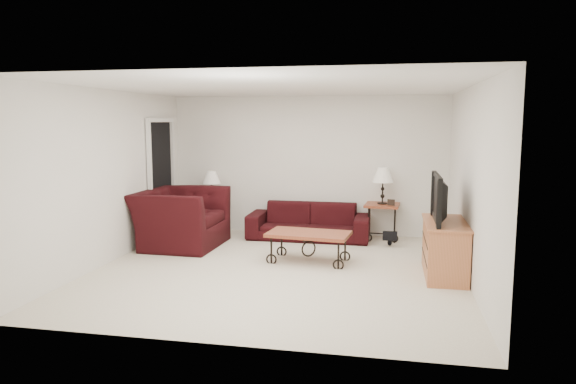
{
  "coord_description": "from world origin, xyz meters",
  "views": [
    {
      "loc": [
        1.51,
        -6.88,
        2.04
      ],
      "look_at": [
        0.0,
        0.7,
        1.0
      ],
      "focal_mm": 32.58,
      "sensor_mm": 36.0,
      "label": 1
    }
  ],
  "objects_px": {
    "coffee_table": "(309,247)",
    "television": "(445,198)",
    "sofa": "(309,221)",
    "lamp_left": "(212,187)",
    "backpack": "(390,232)",
    "lamp_right": "(383,186)",
    "armchair": "(181,218)",
    "side_table_right": "(382,222)",
    "tv_stand": "(445,249)",
    "side_table_left": "(212,217)"
  },
  "relations": [
    {
      "from": "coffee_table",
      "to": "lamp_left",
      "type": "bearing_deg",
      "value": 140.72
    },
    {
      "from": "armchair",
      "to": "television",
      "type": "relative_size",
      "value": 1.32
    },
    {
      "from": "sofa",
      "to": "television",
      "type": "height_order",
      "value": "television"
    },
    {
      "from": "tv_stand",
      "to": "television",
      "type": "relative_size",
      "value": 1.12
    },
    {
      "from": "backpack",
      "to": "side_table_right",
      "type": "bearing_deg",
      "value": 103.38
    },
    {
      "from": "sofa",
      "to": "television",
      "type": "distance_m",
      "value": 2.89
    },
    {
      "from": "side_table_right",
      "to": "tv_stand",
      "type": "xyz_separation_m",
      "value": [
        0.86,
        -2.01,
        0.05
      ]
    },
    {
      "from": "coffee_table",
      "to": "side_table_right",
      "type": "bearing_deg",
      "value": 59.07
    },
    {
      "from": "lamp_left",
      "to": "lamp_right",
      "type": "xyz_separation_m",
      "value": [
        3.1,
        0.0,
        0.09
      ]
    },
    {
      "from": "lamp_left",
      "to": "backpack",
      "type": "bearing_deg",
      "value": -7.59
    },
    {
      "from": "coffee_table",
      "to": "side_table_left",
      "type": "bearing_deg",
      "value": 140.72
    },
    {
      "from": "coffee_table",
      "to": "lamp_right",
      "type": "bearing_deg",
      "value": 59.07
    },
    {
      "from": "lamp_right",
      "to": "armchair",
      "type": "relative_size",
      "value": 0.44
    },
    {
      "from": "sofa",
      "to": "lamp_left",
      "type": "distance_m",
      "value": 1.93
    },
    {
      "from": "side_table_right",
      "to": "armchair",
      "type": "relative_size",
      "value": 0.44
    },
    {
      "from": "television",
      "to": "backpack",
      "type": "height_order",
      "value": "television"
    },
    {
      "from": "lamp_left",
      "to": "armchair",
      "type": "bearing_deg",
      "value": -97.33
    },
    {
      "from": "armchair",
      "to": "lamp_left",
      "type": "bearing_deg",
      "value": -5.71
    },
    {
      "from": "lamp_right",
      "to": "tv_stand",
      "type": "relative_size",
      "value": 0.52
    },
    {
      "from": "armchair",
      "to": "side_table_left",
      "type": "bearing_deg",
      "value": -5.71
    },
    {
      "from": "side_table_left",
      "to": "tv_stand",
      "type": "relative_size",
      "value": 0.47
    },
    {
      "from": "side_table_left",
      "to": "tv_stand",
      "type": "bearing_deg",
      "value": -26.96
    },
    {
      "from": "backpack",
      "to": "side_table_left",
      "type": "bearing_deg",
      "value": 167.39
    },
    {
      "from": "lamp_left",
      "to": "backpack",
      "type": "distance_m",
      "value": 3.33
    },
    {
      "from": "armchair",
      "to": "television",
      "type": "xyz_separation_m",
      "value": [
        4.08,
        -0.9,
        0.58
      ]
    },
    {
      "from": "side_table_right",
      "to": "television",
      "type": "height_order",
      "value": "television"
    },
    {
      "from": "side_table_left",
      "to": "armchair",
      "type": "height_order",
      "value": "armchair"
    },
    {
      "from": "sofa",
      "to": "side_table_right",
      "type": "relative_size",
      "value": 3.35
    },
    {
      "from": "lamp_left",
      "to": "television",
      "type": "distance_m",
      "value": 4.43
    },
    {
      "from": "sofa",
      "to": "armchair",
      "type": "relative_size",
      "value": 1.47
    },
    {
      "from": "lamp_left",
      "to": "lamp_right",
      "type": "distance_m",
      "value": 3.1
    },
    {
      "from": "backpack",
      "to": "lamp_left",
      "type": "bearing_deg",
      "value": 167.39
    },
    {
      "from": "sofa",
      "to": "tv_stand",
      "type": "relative_size",
      "value": 1.73
    },
    {
      "from": "sofa",
      "to": "coffee_table",
      "type": "distance_m",
      "value": 1.54
    },
    {
      "from": "side_table_left",
      "to": "coffee_table",
      "type": "bearing_deg",
      "value": -39.28
    },
    {
      "from": "coffee_table",
      "to": "television",
      "type": "xyz_separation_m",
      "value": [
        1.86,
        -0.31,
        0.82
      ]
    },
    {
      "from": "side_table_right",
      "to": "backpack",
      "type": "distance_m",
      "value": 0.46
    },
    {
      "from": "lamp_left",
      "to": "coffee_table",
      "type": "bearing_deg",
      "value": -39.28
    },
    {
      "from": "side_table_left",
      "to": "tv_stand",
      "type": "xyz_separation_m",
      "value": [
        3.96,
        -2.01,
        0.08
      ]
    },
    {
      "from": "side_table_left",
      "to": "lamp_right",
      "type": "relative_size",
      "value": 0.91
    },
    {
      "from": "coffee_table",
      "to": "armchair",
      "type": "xyz_separation_m",
      "value": [
        -2.22,
        0.59,
        0.25
      ]
    },
    {
      "from": "armchair",
      "to": "coffee_table",
      "type": "bearing_deg",
      "value": -103.12
    },
    {
      "from": "television",
      "to": "backpack",
      "type": "bearing_deg",
      "value": -156.18
    },
    {
      "from": "sofa",
      "to": "lamp_right",
      "type": "distance_m",
      "value": 1.42
    },
    {
      "from": "television",
      "to": "armchair",
      "type": "bearing_deg",
      "value": -102.41
    },
    {
      "from": "lamp_left",
      "to": "television",
      "type": "height_order",
      "value": "television"
    },
    {
      "from": "side_table_left",
      "to": "lamp_right",
      "type": "xyz_separation_m",
      "value": [
        3.1,
        0.0,
        0.66
      ]
    },
    {
      "from": "side_table_right",
      "to": "coffee_table",
      "type": "distance_m",
      "value": 1.99
    },
    {
      "from": "lamp_left",
      "to": "tv_stand",
      "type": "relative_size",
      "value": 0.47
    },
    {
      "from": "side_table_left",
      "to": "lamp_right",
      "type": "distance_m",
      "value": 3.17
    }
  ]
}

